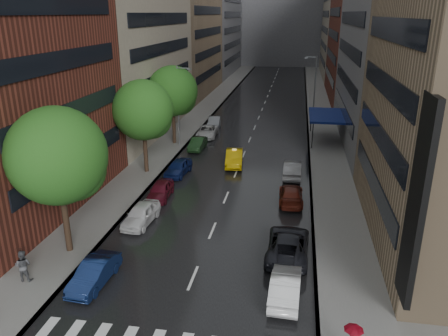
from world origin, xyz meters
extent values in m
plane|color=gray|center=(0.00, 0.00, 0.00)|extent=(220.00, 220.00, 0.00)
cube|color=black|center=(0.00, 50.00, 0.01)|extent=(14.00, 140.00, 0.01)
cube|color=gray|center=(-9.00, 50.00, 0.07)|extent=(4.00, 140.00, 0.15)
cube|color=gray|center=(9.00, 50.00, 0.07)|extent=(4.00, 140.00, 0.15)
cube|color=silver|center=(-6.10, -2.00, 0.01)|extent=(0.55, 2.80, 0.01)
cube|color=maroon|center=(-15.00, 12.00, 13.00)|extent=(8.00, 20.00, 26.00)
cube|color=#937A5B|center=(-15.00, 64.00, 11.00)|extent=(8.00, 28.00, 22.00)
cube|color=slate|center=(15.00, 36.00, 12.00)|extent=(8.00, 28.00, 24.00)
cube|color=gray|center=(15.00, 94.00, 14.00)|extent=(8.00, 32.00, 28.00)
cube|color=black|center=(11.10, 2.00, 6.50)|extent=(0.30, 2.20, 10.00)
cube|color=slate|center=(0.00, 118.00, 16.00)|extent=(40.00, 14.00, 32.00)
cylinder|color=#382619|center=(-8.60, 5.58, 2.64)|extent=(0.40, 0.40, 5.27)
sphere|color=#1E5116|center=(-8.60, 5.58, 6.59)|extent=(6.02, 6.02, 6.02)
cylinder|color=#382619|center=(-8.60, 20.73, 2.47)|extent=(0.40, 0.40, 4.95)
sphere|color=#1E5116|center=(-8.60, 20.73, 6.19)|extent=(5.66, 5.66, 5.66)
cylinder|color=#382619|center=(-8.60, 30.72, 2.51)|extent=(0.40, 0.40, 5.02)
sphere|color=#1E5116|center=(-8.60, 30.72, 6.28)|extent=(5.74, 5.74, 5.74)
imported|color=gold|center=(-0.52, 24.34, 0.78)|extent=(2.14, 4.90, 1.57)
imported|color=#0E1C42|center=(-5.40, 2.50, 0.70)|extent=(1.71, 4.32, 1.40)
imported|color=silver|center=(-5.40, 10.26, 0.74)|extent=(2.06, 4.44, 1.47)
imported|color=#54101E|center=(-5.40, 15.03, 0.70)|extent=(1.82, 4.18, 1.40)
imported|color=#101B4B|center=(-5.40, 20.67, 0.73)|extent=(2.14, 4.46, 1.47)
imported|color=#163217|center=(-5.40, 28.99, 0.68)|extent=(1.52, 4.16, 1.36)
imported|color=silver|center=(-5.40, 34.41, 0.69)|extent=(2.43, 5.01, 1.37)
imported|color=gray|center=(-5.40, 39.13, 0.73)|extent=(1.94, 4.56, 1.46)
imported|color=white|center=(5.40, 3.08, 0.75)|extent=(1.74, 4.59, 1.50)
imported|color=black|center=(5.40, 7.51, 0.78)|extent=(2.75, 5.68, 1.56)
imported|color=#5D1E12|center=(5.40, 15.90, 0.69)|extent=(2.08, 4.79, 1.37)
imported|color=#98999D|center=(5.40, 21.93, 0.77)|extent=(1.69, 4.70, 1.54)
imported|color=#494A4E|center=(-9.45, 1.99, 1.10)|extent=(0.99, 0.81, 1.90)
imported|color=black|center=(-9.45, 1.99, 1.80)|extent=(0.96, 0.98, 0.88)
imported|color=#A70C20|center=(8.40, -1.42, 1.80)|extent=(0.82, 0.82, 0.72)
cylinder|color=gray|center=(-7.80, 30.00, 4.65)|extent=(0.18, 0.18, 9.00)
cube|color=gray|center=(-6.40, 30.00, 8.85)|extent=(0.50, 0.22, 0.16)
cylinder|color=gray|center=(7.80, 45.00, 4.65)|extent=(0.18, 0.18, 9.00)
cube|color=gray|center=(6.40, 45.00, 8.85)|extent=(0.50, 0.22, 0.16)
cube|color=navy|center=(9.00, 35.00, 3.15)|extent=(4.00, 8.00, 0.25)
cylinder|color=black|center=(7.40, 31.20, 1.65)|extent=(0.12, 0.12, 3.00)
cylinder|color=black|center=(7.40, 38.80, 1.65)|extent=(0.12, 0.12, 3.00)
camera|label=1|loc=(5.45, -17.36, 14.71)|focal=35.00mm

